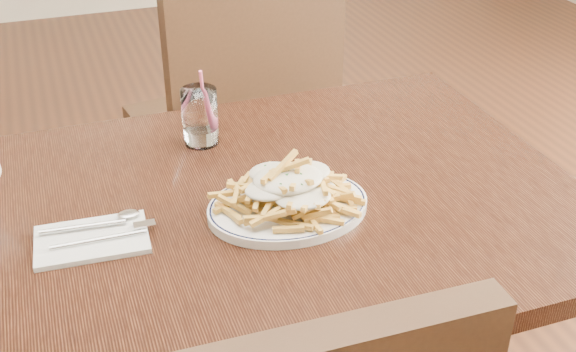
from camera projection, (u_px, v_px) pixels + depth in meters
name	position (u px, v px, depth m)	size (l,w,h in m)	color
table	(241.00, 240.00, 1.28)	(1.20, 0.80, 0.75)	black
chair_far	(240.00, 110.00, 1.95)	(0.54, 0.54, 1.02)	#321E10
fries_plate	(288.00, 207.00, 1.22)	(0.32, 0.30, 0.02)	white
loaded_fries	(288.00, 184.00, 1.19)	(0.26, 0.22, 0.07)	gold
napkin	(92.00, 240.00, 1.14)	(0.18, 0.11, 0.01)	silver
cutlery	(91.00, 234.00, 1.14)	(0.19, 0.07, 0.01)	silver
water_glass	(200.00, 120.00, 1.41)	(0.07, 0.07, 0.15)	white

